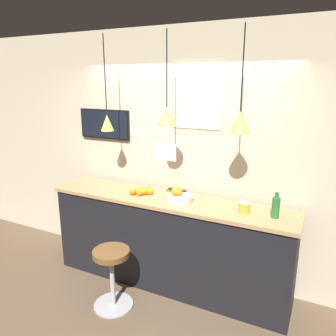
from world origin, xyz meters
The scene contains 14 objects.
ground_plane centered at (0.00, 0.00, 0.00)m, with size 14.00×14.00×0.00m, color brown.
back_wall centered at (0.00, 0.99, 1.45)m, with size 8.00×0.06×2.90m.
service_counter centered at (0.00, 0.60, 0.53)m, with size 2.79×0.56×1.05m.
bar_stool centered at (-0.34, -0.02, 0.44)m, with size 0.41×0.41×0.65m.
fruit_bowl centered at (0.14, 0.59, 1.10)m, with size 0.28×0.28×0.14m.
orange_pile centered at (-0.34, 0.60, 1.09)m, with size 0.25×0.23×0.08m.
juice_bottle centered at (1.14, 0.59, 1.16)m, with size 0.07×0.07×0.26m.
spread_jar centered at (0.85, 0.59, 1.11)m, with size 0.11×0.11×0.11m.
pendant_lamp_left centered at (-0.76, 0.57, 1.87)m, with size 0.15×0.15×1.04m.
pendant_lamp_middle centered at (0.00, 0.57, 1.97)m, with size 0.21×0.21×0.93m.
pendant_lamp_right centered at (0.76, 0.57, 1.95)m, with size 0.20×0.20×0.96m.
mounted_tv centered at (-1.07, 0.94, 1.78)m, with size 0.73×0.04×0.37m.
hanging_menu_board centered at (0.07, 0.40, 1.63)m, with size 0.24×0.01×0.17m.
wall_poster centered at (0.19, 0.96, 2.16)m, with size 0.57×0.01×0.73m.
Camera 1 is at (1.51, -2.44, 2.31)m, focal length 35.00 mm.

